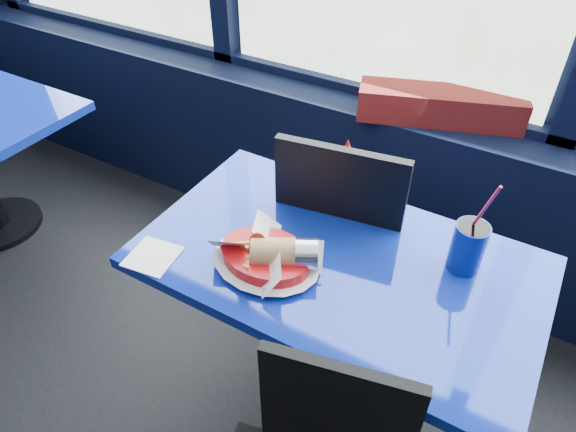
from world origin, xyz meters
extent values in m
cube|color=black|center=(0.00, 2.87, 0.40)|extent=(5.00, 0.26, 0.80)
cube|color=black|center=(0.00, 2.95, 0.81)|extent=(4.80, 0.08, 0.06)
cylinder|color=black|center=(0.30, 2.00, 0.01)|extent=(0.44, 0.44, 0.03)
cylinder|color=black|center=(0.30, 2.00, 0.34)|extent=(0.12, 0.12, 0.68)
cube|color=navy|center=(0.30, 2.00, 0.73)|extent=(1.20, 0.70, 0.04)
cube|color=black|center=(0.51, 1.57, 0.67)|extent=(0.38, 0.11, 0.44)
cube|color=black|center=(0.24, 2.40, 0.49)|extent=(0.52, 0.52, 0.04)
cube|color=black|center=(0.21, 2.19, 0.76)|extent=(0.43, 0.10, 0.50)
cylinder|color=black|center=(0.40, 2.62, 0.23)|extent=(0.03, 0.03, 0.46)
cylinder|color=black|center=(0.46, 2.24, 0.23)|extent=(0.03, 0.03, 0.46)
cylinder|color=black|center=(0.02, 2.56, 0.23)|extent=(0.03, 0.03, 0.46)
cylinder|color=black|center=(0.08, 2.18, 0.23)|extent=(0.03, 0.03, 0.46)
cube|color=maroon|center=(0.32, 2.88, 0.86)|extent=(0.67, 0.36, 0.13)
cylinder|color=red|center=(0.13, 1.87, 0.78)|extent=(0.30, 0.30, 0.05)
cylinder|color=white|center=(0.13, 1.87, 0.77)|extent=(0.28, 0.28, 0.00)
cylinder|color=silver|center=(0.24, 1.91, 0.81)|extent=(0.10, 0.11, 0.09)
sphere|color=#592D1E|center=(0.12, 1.85, 0.82)|extent=(0.06, 0.06, 0.06)
cylinder|color=red|center=(0.10, 1.86, 0.84)|extent=(0.06, 0.06, 0.01)
cylinder|color=red|center=(0.19, 2.26, 0.84)|extent=(0.07, 0.07, 0.19)
cone|color=red|center=(0.19, 2.26, 0.97)|extent=(0.04, 0.04, 0.06)
cylinder|color=navy|center=(0.63, 2.15, 0.83)|extent=(0.10, 0.10, 0.16)
cylinder|color=black|center=(0.63, 2.15, 0.90)|extent=(0.09, 0.09, 0.01)
cylinder|color=#DF2E52|center=(0.64, 2.15, 0.97)|extent=(0.06, 0.06, 0.21)
cube|color=white|center=(-0.19, 1.72, 0.75)|extent=(0.16, 0.16, 0.00)
camera|label=1|loc=(0.73, 0.97, 1.84)|focal=32.00mm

